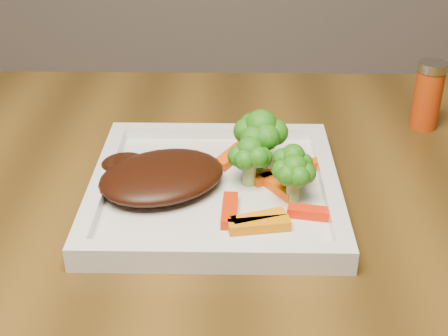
{
  "coord_description": "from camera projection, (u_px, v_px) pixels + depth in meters",
  "views": [
    {
      "loc": [
        -0.15,
        -0.68,
        1.12
      ],
      "look_at": [
        -0.16,
        -0.09,
        0.79
      ],
      "focal_mm": 50.0,
      "sensor_mm": 36.0,
      "label": 1
    }
  ],
  "objects": [
    {
      "name": "carrot_0",
      "position": [
        259.0,
        219.0,
        0.63
      ],
      "size": [
        0.06,
        0.03,
        0.01
      ],
      "primitive_type": "cube",
      "rotation": [
        0.0,
        0.0,
        0.34
      ],
      "color": "orange",
      "rests_on": "plate"
    },
    {
      "name": "spice_shaker",
      "position": [
        428.0,
        95.0,
        0.83
      ],
      "size": [
        0.04,
        0.04,
        0.09
      ],
      "primitive_type": "cylinder",
      "rotation": [
        0.0,
        0.0,
        0.09
      ],
      "color": "#AA3109",
      "rests_on": "dining_table"
    },
    {
      "name": "carrot_4",
      "position": [
        232.0,
        155.0,
        0.74
      ],
      "size": [
        0.05,
        0.06,
        0.01
      ],
      "primitive_type": "cube",
      "rotation": [
        0.0,
        0.0,
        1.05
      ],
      "color": "#FF4904",
      "rests_on": "plate"
    },
    {
      "name": "broccoli_1",
      "position": [
        293.0,
        161.0,
        0.68
      ],
      "size": [
        0.06,
        0.06,
        0.06
      ],
      "primitive_type": null,
      "rotation": [
        0.0,
        0.0,
        0.43
      ],
      "color": "#2C6410",
      "rests_on": "plate"
    },
    {
      "name": "broccoli_0",
      "position": [
        260.0,
        142.0,
        0.71
      ],
      "size": [
        0.09,
        0.09,
        0.07
      ],
      "primitive_type": null,
      "rotation": [
        0.0,
        0.0,
        -0.31
      ],
      "color": "#3C7814",
      "rests_on": "plate"
    },
    {
      "name": "carrot_5",
      "position": [
        278.0,
        187.0,
        0.68
      ],
      "size": [
        0.04,
        0.05,
        0.01
      ],
      "primitive_type": "cube",
      "rotation": [
        0.0,
        0.0,
        -0.98
      ],
      "color": "#FF5404",
      "rests_on": "plate"
    },
    {
      "name": "plate",
      "position": [
        215.0,
        192.0,
        0.69
      ],
      "size": [
        0.27,
        0.27,
        0.01
      ],
      "primitive_type": "cube",
      "color": "silver",
      "rests_on": "dining_table"
    },
    {
      "name": "carrot_2",
      "position": [
        230.0,
        210.0,
        0.64
      ],
      "size": [
        0.02,
        0.06,
        0.01
      ],
      "primitive_type": "cube",
      "rotation": [
        0.0,
        0.0,
        1.53
      ],
      "color": "red",
      "rests_on": "plate"
    },
    {
      "name": "steak",
      "position": [
        162.0,
        176.0,
        0.68
      ],
      "size": [
        0.18,
        0.17,
        0.03
      ],
      "primitive_type": "ellipsoid",
      "rotation": [
        0.0,
        0.0,
        0.53
      ],
      "color": "black",
      "rests_on": "plate"
    },
    {
      "name": "broccoli_3",
      "position": [
        250.0,
        159.0,
        0.68
      ],
      "size": [
        0.06,
        0.06,
        0.06
      ],
      "primitive_type": null,
      "rotation": [
        0.0,
        0.0,
        0.07
      ],
      "color": "#196F12",
      "rests_on": "plate"
    },
    {
      "name": "carrot_3",
      "position": [
        307.0,
        165.0,
        0.72
      ],
      "size": [
        0.05,
        0.03,
        0.01
      ],
      "primitive_type": "cube",
      "rotation": [
        0.0,
        0.0,
        0.34
      ],
      "color": "#DE3C03",
      "rests_on": "plate"
    },
    {
      "name": "carrot_7",
      "position": [
        259.0,
        225.0,
        0.62
      ],
      "size": [
        0.06,
        0.03,
        0.01
      ],
      "primitive_type": "cube",
      "rotation": [
        0.0,
        0.0,
        0.17
      ],
      "color": "#D67303",
      "rests_on": "plate"
    },
    {
      "name": "broccoli_2",
      "position": [
        294.0,
        177.0,
        0.65
      ],
      "size": [
        0.06,
        0.06,
        0.06
      ],
      "primitive_type": null,
      "rotation": [
        0.0,
        0.0,
        0.17
      ],
      "color": "#147917",
      "rests_on": "plate"
    },
    {
      "name": "carrot_1",
      "position": [
        314.0,
        213.0,
        0.64
      ],
      "size": [
        0.06,
        0.02,
        0.01
      ],
      "primitive_type": "cube",
      "rotation": [
        0.0,
        0.0,
        -0.18
      ],
      "color": "red",
      "rests_on": "plate"
    },
    {
      "name": "carrot_6",
      "position": [
        272.0,
        175.0,
        0.7
      ],
      "size": [
        0.05,
        0.04,
        0.01
      ],
      "primitive_type": "cube",
      "rotation": [
        0.0,
        0.0,
        0.6
      ],
      "color": "#CF4B03",
      "rests_on": "plate"
    }
  ]
}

